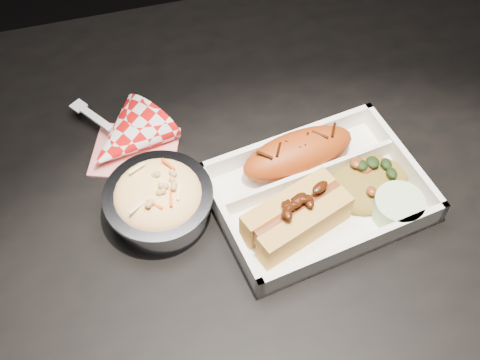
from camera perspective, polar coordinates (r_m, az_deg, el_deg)
The scene contains 8 objects.
dining_table at distance 0.84m, azimuth 3.63°, elevation -4.21°, with size 1.20×0.80×0.75m.
food_tray at distance 0.75m, azimuth 7.35°, elevation -1.49°, with size 0.27×0.22×0.04m.
fried_pastry at distance 0.76m, azimuth 5.54°, elevation 2.55°, with size 0.15×0.06×0.05m, color #A23D10.
hotdog at distance 0.71m, azimuth 5.38°, elevation -3.35°, with size 0.14×0.10×0.06m.
fried_rice_mound at distance 0.76m, azimuth 12.14°, elevation 0.08°, with size 0.11×0.09×0.03m, color olive.
cupcake_liner at distance 0.75m, azimuth 14.74°, elevation -2.55°, with size 0.06×0.06×0.03m, color beige.
foil_coleslaw_cup at distance 0.72m, azimuth -7.71°, elevation -1.84°, with size 0.13×0.13×0.07m.
napkin_fork at distance 0.81m, azimuth -10.85°, elevation 3.70°, with size 0.15×0.16×0.10m.
Camera 1 is at (-0.17, -0.41, 1.38)m, focal length 45.00 mm.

